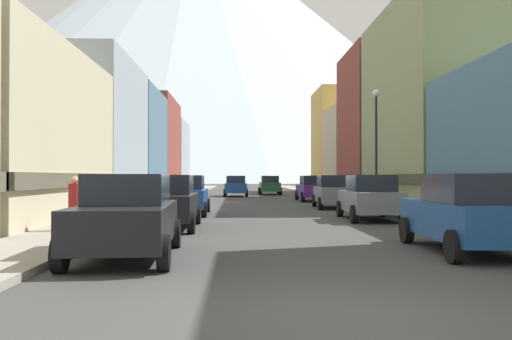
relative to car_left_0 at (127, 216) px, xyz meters
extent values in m
plane|color=#3E3E3E|center=(3.80, -4.94, -0.90)|extent=(400.00, 400.00, 0.00)
cube|color=gray|center=(-2.45, 30.06, -0.82)|extent=(2.50, 100.00, 0.15)
cube|color=gray|center=(10.05, 30.06, -0.82)|extent=(2.50, 100.00, 0.15)
cube|color=#99A5B2|center=(-7.96, 19.90, 3.33)|extent=(8.54, 10.09, 8.46)
cube|color=#444A50|center=(-7.96, 19.90, 0.70)|extent=(8.84, 10.09, 0.50)
cube|color=slate|center=(-8.16, 30.12, 3.28)|extent=(8.93, 9.75, 8.36)
cube|color=#22333F|center=(-8.16, 30.12, 0.70)|extent=(9.23, 9.75, 0.50)
cube|color=brown|center=(-6.72, 40.54, 3.68)|extent=(6.04, 10.96, 9.17)
cube|color=#3B1B16|center=(-6.72, 40.54, 0.70)|extent=(6.34, 10.96, 0.50)
cube|color=#99A5B2|center=(-7.32, 51.78, 3.17)|extent=(7.25, 10.63, 8.15)
cube|color=#444A50|center=(-7.32, 51.78, 0.70)|extent=(7.55, 10.63, 0.50)
cube|color=#8C9966|center=(14.48, 20.54, 5.09)|extent=(6.35, 12.94, 11.97)
cube|color=#3F442D|center=(14.48, 20.54, 0.70)|extent=(6.65, 12.94, 0.50)
cube|color=brown|center=(15.33, 32.15, 5.08)|extent=(8.06, 9.16, 11.97)
cube|color=#3B1B16|center=(15.33, 32.15, 0.70)|extent=(8.36, 9.16, 0.50)
cube|color=beige|center=(15.99, 40.99, 3.32)|extent=(9.38, 8.22, 8.44)
cube|color=#595444|center=(15.99, 40.99, 0.70)|extent=(9.68, 8.22, 0.50)
cube|color=#D8B259|center=(15.49, 49.50, 4.87)|extent=(8.38, 8.59, 11.55)
cube|color=brown|center=(15.49, 49.50, 0.70)|extent=(8.68, 8.59, 0.50)
cube|color=black|center=(0.00, -0.06, -0.16)|extent=(2.05, 4.48, 0.80)
cube|color=#1E232D|center=(-0.01, 0.19, 0.56)|extent=(1.71, 2.28, 0.64)
cylinder|color=black|center=(1.00, -1.66, -0.56)|extent=(0.25, 0.69, 0.68)
cylinder|color=black|center=(-0.84, -1.75, -0.56)|extent=(0.25, 0.69, 0.68)
cylinder|color=black|center=(0.84, 1.63, -0.56)|extent=(0.25, 0.69, 0.68)
cylinder|color=black|center=(-1.00, 1.54, -0.56)|extent=(0.25, 0.69, 0.68)
cube|color=black|center=(0.00, 6.38, -0.16)|extent=(1.92, 4.43, 0.80)
cube|color=#1E232D|center=(0.00, 6.63, 0.56)|extent=(1.64, 2.23, 0.64)
cylinder|color=black|center=(0.95, 4.74, -0.56)|extent=(0.23, 0.68, 0.68)
cylinder|color=black|center=(-0.89, 4.71, -0.56)|extent=(0.23, 0.68, 0.68)
cylinder|color=black|center=(0.89, 8.04, -0.56)|extent=(0.23, 0.68, 0.68)
cylinder|color=black|center=(-0.95, 8.01, -0.56)|extent=(0.23, 0.68, 0.68)
cube|color=#19478C|center=(0.00, 12.81, -0.16)|extent=(1.89, 4.42, 0.80)
cube|color=#1E232D|center=(0.01, 12.56, 0.56)|extent=(1.63, 2.22, 0.64)
cylinder|color=black|center=(-0.94, 14.45, -0.56)|extent=(0.23, 0.68, 0.68)
cylinder|color=black|center=(0.90, 14.47, -0.56)|extent=(0.23, 0.68, 0.68)
cylinder|color=black|center=(-0.90, 11.15, -0.56)|extent=(0.23, 0.68, 0.68)
cylinder|color=black|center=(0.94, 11.17, -0.56)|extent=(0.23, 0.68, 0.68)
cube|color=#19478C|center=(7.60, 0.63, -0.16)|extent=(1.97, 4.45, 0.80)
cube|color=#1E232D|center=(7.60, 0.38, 0.56)|extent=(1.66, 2.24, 0.64)
cylinder|color=black|center=(6.73, 2.30, -0.56)|extent=(0.24, 0.69, 0.68)
cylinder|color=black|center=(8.57, 2.25, -0.56)|extent=(0.24, 0.69, 0.68)
cylinder|color=black|center=(6.64, -1.00, -0.56)|extent=(0.24, 0.69, 0.68)
cube|color=slate|center=(7.60, 9.75, -0.16)|extent=(1.98, 4.46, 0.80)
cube|color=#1E232D|center=(7.60, 9.50, 0.56)|extent=(1.67, 2.25, 0.64)
cylinder|color=black|center=(6.74, 11.43, -0.56)|extent=(0.24, 0.69, 0.68)
cylinder|color=black|center=(8.57, 11.37, -0.56)|extent=(0.24, 0.69, 0.68)
cylinder|color=black|center=(6.63, 8.13, -0.56)|extent=(0.24, 0.69, 0.68)
cylinder|color=black|center=(8.47, 8.07, -0.56)|extent=(0.24, 0.69, 0.68)
cube|color=slate|center=(7.60, 17.61, -0.16)|extent=(2.03, 4.48, 0.80)
cube|color=#1E232D|center=(7.61, 17.86, 0.56)|extent=(1.69, 2.27, 0.64)
cylinder|color=black|center=(8.45, 15.92, -0.56)|extent=(0.25, 0.69, 0.68)
cylinder|color=black|center=(6.61, 16.00, -0.56)|extent=(0.25, 0.69, 0.68)
cylinder|color=black|center=(8.59, 19.22, -0.56)|extent=(0.25, 0.69, 0.68)
cylinder|color=black|center=(6.76, 19.30, -0.56)|extent=(0.25, 0.69, 0.68)
cube|color=#591E72|center=(7.60, 25.92, -0.16)|extent=(1.88, 4.42, 0.80)
cube|color=#1E232D|center=(7.61, 25.67, 0.56)|extent=(1.62, 2.22, 0.64)
cylinder|color=black|center=(6.67, 27.56, -0.56)|extent=(0.23, 0.68, 0.68)
cylinder|color=black|center=(8.51, 27.58, -0.56)|extent=(0.23, 0.68, 0.68)
cylinder|color=black|center=(6.70, 24.26, -0.56)|extent=(0.23, 0.68, 0.68)
cylinder|color=black|center=(8.54, 24.28, -0.56)|extent=(0.23, 0.68, 0.68)
cube|color=#19478C|center=(2.20, 35.07, -0.16)|extent=(1.84, 4.40, 0.80)
cube|color=#1E232D|center=(2.20, 35.32, 0.56)|extent=(1.60, 2.20, 0.64)
cylinder|color=black|center=(3.12, 33.42, -0.56)|extent=(0.22, 0.68, 0.68)
cylinder|color=black|center=(1.28, 33.42, -0.56)|extent=(0.22, 0.68, 0.68)
cylinder|color=black|center=(3.12, 36.72, -0.56)|extent=(0.22, 0.68, 0.68)
cylinder|color=black|center=(1.28, 36.72, -0.56)|extent=(0.22, 0.68, 0.68)
cube|color=#265933|center=(5.40, 39.65, -0.16)|extent=(1.84, 4.40, 0.80)
cube|color=#1E232D|center=(5.40, 39.40, 0.56)|extent=(1.60, 2.20, 0.64)
cylinder|color=black|center=(4.48, 41.30, -0.56)|extent=(0.22, 0.68, 0.68)
cylinder|color=black|center=(6.32, 41.30, -0.56)|extent=(0.22, 0.68, 0.68)
cylinder|color=black|center=(4.48, 38.00, -0.56)|extent=(0.22, 0.68, 0.68)
cylinder|color=black|center=(6.32, 38.00, -0.56)|extent=(0.22, 0.68, 0.68)
cylinder|color=gray|center=(10.80, 8.62, -0.60)|extent=(0.37, 0.37, 0.30)
sphere|color=#208523|center=(10.80, 8.62, -0.21)|extent=(0.59, 0.59, 0.59)
cylinder|color=navy|center=(-2.45, 16.50, -0.06)|extent=(0.36, 0.36, 1.38)
sphere|color=tan|center=(-2.45, 16.50, 0.74)|extent=(0.22, 0.22, 0.22)
cylinder|color=maroon|center=(-2.45, 4.48, -0.07)|extent=(0.36, 0.36, 1.37)
sphere|color=tan|center=(-2.45, 4.48, 0.73)|extent=(0.22, 0.22, 0.22)
cylinder|color=#333338|center=(10.05, 18.34, -0.06)|extent=(0.36, 0.36, 1.37)
sphere|color=tan|center=(10.05, 18.34, 0.73)|extent=(0.22, 0.22, 0.22)
cylinder|color=black|center=(9.15, 14.64, 2.00)|extent=(0.12, 0.12, 5.50)
sphere|color=white|center=(9.15, 14.64, 4.93)|extent=(0.36, 0.36, 0.36)
cone|color=silver|center=(-18.04, 255.06, 64.23)|extent=(291.40, 291.40, 130.26)
camera|label=1|loc=(2.34, -11.51, 0.84)|focal=37.76mm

